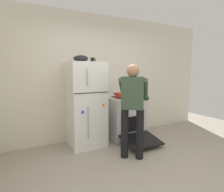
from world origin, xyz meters
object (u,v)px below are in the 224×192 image
(stove_range, at_px, (125,118))
(person_cook, at_px, (133,103))
(pepper_mill, at_px, (132,91))
(red_pot, at_px, (120,95))
(refrigerator, at_px, (86,104))
(mixing_bowl, at_px, (81,59))
(coffee_mug, at_px, (93,60))

(stove_range, relative_size, person_cook, 0.76)
(person_cook, xyz_separation_m, pepper_mill, (0.72, 1.11, 0.05))
(pepper_mill, bearing_deg, red_pot, -151.48)
(person_cook, xyz_separation_m, red_pot, (0.26, 0.86, 0.02))
(refrigerator, xyz_separation_m, stove_range, (0.93, -0.02, -0.38))
(stove_range, relative_size, mixing_bowl, 4.26)
(mixing_bowl, bearing_deg, refrigerator, -0.21)
(person_cook, distance_m, coffee_mug, 1.27)
(stove_range, bearing_deg, pepper_mill, 35.99)
(red_pot, bearing_deg, refrigerator, 176.31)
(pepper_mill, height_order, mixing_bowl, mixing_bowl)
(coffee_mug, bearing_deg, red_pot, -9.66)
(coffee_mug, height_order, mixing_bowl, mixing_bowl)
(coffee_mug, distance_m, mixing_bowl, 0.27)
(stove_range, relative_size, coffee_mug, 10.89)
(stove_range, xyz_separation_m, pepper_mill, (0.30, 0.22, 0.56))
(pepper_mill, bearing_deg, person_cook, -122.82)
(coffee_mug, xyz_separation_m, mixing_bowl, (-0.26, -0.05, 0.02))
(person_cook, bearing_deg, mixing_bowl, 123.01)
(stove_range, height_order, person_cook, person_cook)
(refrigerator, distance_m, stove_range, 1.01)
(person_cook, distance_m, mixing_bowl, 1.33)
(stove_range, height_order, mixing_bowl, mixing_bowl)
(red_pot, distance_m, mixing_bowl, 1.14)
(refrigerator, bearing_deg, mixing_bowl, 179.79)
(person_cook, height_order, coffee_mug, coffee_mug)
(refrigerator, distance_m, mixing_bowl, 0.90)
(person_cook, distance_m, pepper_mill, 1.32)
(stove_range, distance_m, red_pot, 0.55)
(person_cook, distance_m, red_pot, 0.90)
(person_cook, relative_size, mixing_bowl, 5.59)
(refrigerator, distance_m, red_pot, 0.78)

